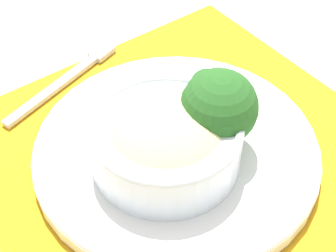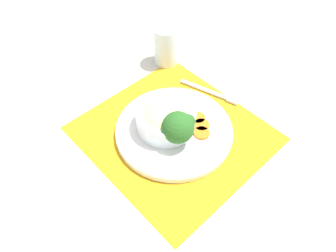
# 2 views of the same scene
# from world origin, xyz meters

# --- Properties ---
(ground_plane) EXTENTS (4.00, 4.00, 0.00)m
(ground_plane) POSITION_xyz_m (0.00, 0.00, 0.00)
(ground_plane) COLOR beige
(placemat) EXTENTS (0.46, 0.49, 0.00)m
(placemat) POSITION_xyz_m (0.00, 0.00, 0.00)
(placemat) COLOR orange
(placemat) RESTS_ON ground_plane
(plate) EXTENTS (0.30, 0.30, 0.02)m
(plate) POSITION_xyz_m (0.00, 0.00, 0.02)
(plate) COLOR white
(plate) RESTS_ON placemat
(bowl) EXTENTS (0.15, 0.15, 0.07)m
(bowl) POSITION_xyz_m (0.01, -0.02, 0.05)
(bowl) COLOR silver
(bowl) RESTS_ON plate
(broccoli_floret) EXTENTS (0.08, 0.08, 0.09)m
(broccoli_floret) POSITION_xyz_m (0.03, 0.03, 0.07)
(broccoli_floret) COLOR #759E51
(broccoli_floret) RESTS_ON plate
(carrot_slice_near) EXTENTS (0.04, 0.04, 0.01)m
(carrot_slice_near) POSITION_xyz_m (-0.03, 0.06, 0.02)
(carrot_slice_near) COLOR orange
(carrot_slice_near) RESTS_ON plate
(carrot_slice_middle) EXTENTS (0.04, 0.04, 0.01)m
(carrot_slice_middle) POSITION_xyz_m (-0.05, 0.05, 0.02)
(carrot_slice_middle) COLOR orange
(carrot_slice_middle) RESTS_ON plate
(carrot_slice_far) EXTENTS (0.04, 0.04, 0.01)m
(carrot_slice_far) POSITION_xyz_m (-0.07, 0.03, 0.02)
(carrot_slice_far) COLOR orange
(carrot_slice_far) RESTS_ON plate
(fork) EXTENTS (0.05, 0.18, 0.01)m
(fork) POSITION_xyz_m (-0.19, -0.00, 0.01)
(fork) COLOR #B7B7BC
(fork) RESTS_ON placemat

